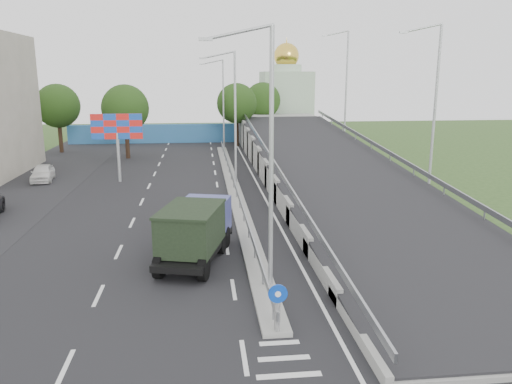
{
  "coord_description": "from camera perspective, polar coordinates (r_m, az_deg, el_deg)",
  "views": [
    {
      "loc": [
        -2.33,
        -12.66,
        8.42
      ],
      "look_at": [
        0.57,
        13.83,
        2.2
      ],
      "focal_mm": 35.0,
      "sensor_mm": 36.0,
      "label": 1
    }
  ],
  "objects": [
    {
      "name": "road_surface",
      "position": [
        33.73,
        -7.2,
        -1.42
      ],
      "size": [
        26.0,
        90.0,
        0.04
      ],
      "primitive_type": "cube",
      "color": "black",
      "rests_on": "ground"
    },
    {
      "name": "lamp_post_mid",
      "position": [
        38.82,
        -2.67,
        9.27
      ],
      "size": [
        2.74,
        0.18,
        10.08
      ],
      "color": "#B2B5B7",
      "rests_on": "median"
    },
    {
      "name": "sign_bollard",
      "position": [
        16.73,
        2.47,
        -13.07
      ],
      "size": [
        0.64,
        0.23,
        1.67
      ],
      "color": "black",
      "rests_on": "median"
    },
    {
      "name": "church",
      "position": [
        73.76,
        3.43,
        10.7
      ],
      "size": [
        7.0,
        7.0,
        13.8
      ],
      "color": "#B2CCAD",
      "rests_on": "ground"
    },
    {
      "name": "overpass_ramp",
      "position": [
        38.53,
        8.63,
        3.02
      ],
      "size": [
        10.0,
        50.0,
        3.5
      ],
      "color": "gray",
      "rests_on": "ground"
    },
    {
      "name": "lamp_post_far",
      "position": [
        58.76,
        -3.94,
        10.56
      ],
      "size": [
        2.74,
        0.18,
        10.08
      ],
      "color": "#B2B5B7",
      "rests_on": "median"
    },
    {
      "name": "ground",
      "position": [
        15.38,
        3.73,
        -20.09
      ],
      "size": [
        160.0,
        160.0,
        0.0
      ],
      "primitive_type": "plane",
      "color": "#2D4C1E",
      "rests_on": "ground"
    },
    {
      "name": "lamp_post_near",
      "position": [
        19.0,
        1.19,
        5.23
      ],
      "size": [
        2.74,
        0.18,
        10.08
      ],
      "color": "#B2B5B7",
      "rests_on": "median"
    },
    {
      "name": "billboard",
      "position": [
        41.42,
        -15.6,
        6.79
      ],
      "size": [
        4.0,
        0.24,
        5.5
      ],
      "color": "#B2B5B7",
      "rests_on": "ground"
    },
    {
      "name": "tree_median_far",
      "position": [
        60.9,
        -2.21,
        10.08
      ],
      "size": [
        4.8,
        4.8,
        7.6
      ],
      "color": "black",
      "rests_on": "ground"
    },
    {
      "name": "median",
      "position": [
        37.66,
        -2.56,
        0.36
      ],
      "size": [
        1.0,
        44.0,
        0.2
      ],
      "primitive_type": "cube",
      "color": "gray",
      "rests_on": "ground"
    },
    {
      "name": "parked_car_e",
      "position": [
        44.35,
        -23.2,
        2.02
      ],
      "size": [
        2.19,
        4.21,
        1.37
      ],
      "primitive_type": "imported",
      "rotation": [
        0.0,
        0.0,
        0.15
      ],
      "color": "silver",
      "rests_on": "ground"
    },
    {
      "name": "tree_left_far",
      "position": [
        59.83,
        -21.72,
        9.12
      ],
      "size": [
        4.8,
        4.8,
        7.6
      ],
      "color": "black",
      "rests_on": "ground"
    },
    {
      "name": "tree_left_mid",
      "position": [
        53.31,
        -14.71,
        9.23
      ],
      "size": [
        4.8,
        4.8,
        7.6
      ],
      "color": "black",
      "rests_on": "ground"
    },
    {
      "name": "blue_wall",
      "position": [
        65.08,
        -7.74,
        6.65
      ],
      "size": [
        30.0,
        0.5,
        2.4
      ],
      "primitive_type": "cube",
      "color": "teal",
      "rests_on": "ground"
    },
    {
      "name": "dump_truck",
      "position": [
        23.36,
        -6.89,
        -4.18
      ],
      "size": [
        3.74,
        6.53,
        2.72
      ],
      "rotation": [
        0.0,
        0.0,
        -0.26
      ],
      "color": "black",
      "rests_on": "ground"
    },
    {
      "name": "tree_ramp_far",
      "position": [
        68.24,
        0.77,
        10.42
      ],
      "size": [
        4.8,
        4.8,
        7.6
      ],
      "color": "black",
      "rests_on": "ground"
    },
    {
      "name": "median_guardrail",
      "position": [
        37.52,
        -2.57,
        1.33
      ],
      "size": [
        0.09,
        44.0,
        0.71
      ],
      "color": "gray",
      "rests_on": "median"
    }
  ]
}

